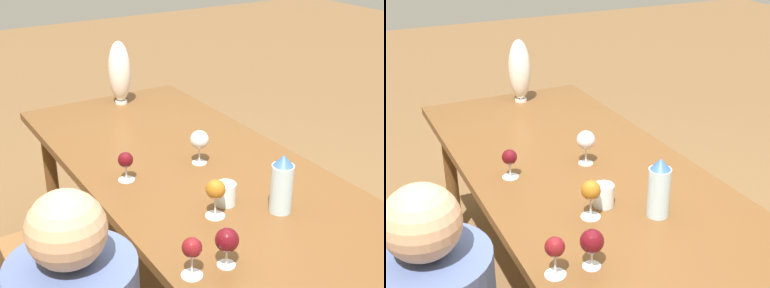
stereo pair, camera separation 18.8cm
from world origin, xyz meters
The scene contains 9 objects.
dining_table centered at (0.00, 0.00, 0.69)m, with size 2.46×0.92×0.76m.
water_bottle centered at (-0.26, -0.08, 0.87)m, with size 0.08×0.08×0.22m.
water_tumbler centered at (-0.12, 0.06, 0.80)m, with size 0.08×0.08×0.08m.
vase centered at (1.09, -0.07, 0.94)m, with size 0.12×0.12×0.35m.
wine_glass_0 centered at (0.22, -0.04, 0.87)m, with size 0.08×0.08×0.15m.
wine_glass_1 centered at (-0.43, 0.27, 0.85)m, with size 0.08×0.08×0.13m.
wine_glass_3 centered at (0.24, 0.29, 0.85)m, with size 0.07×0.07×0.12m.
wine_glass_4 centered at (-0.17, 0.14, 0.87)m, with size 0.07×0.07×0.14m.
wine_glass_5 centered at (-0.41, 0.38, 0.86)m, with size 0.07×0.07×0.13m.
Camera 1 is at (-1.52, 1.06, 1.78)m, focal length 50.00 mm.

